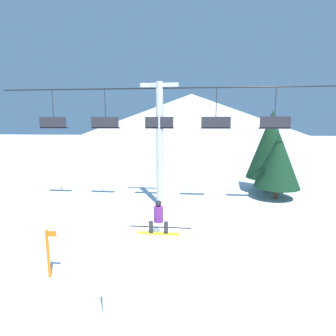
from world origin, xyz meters
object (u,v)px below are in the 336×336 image
object	(u,v)px
snowboarder	(158,218)
snow_ramp	(154,266)
trail_marker	(48,252)
pine_tree_near	(278,161)

from	to	relation	value
snowboarder	snow_ramp	bearing A→B (deg)	-91.58
trail_marker	pine_tree_near	bearing A→B (deg)	45.10
snow_ramp	pine_tree_near	bearing A→B (deg)	57.02
snowboarder	pine_tree_near	world-z (taller)	pine_tree_near
snow_ramp	snowboarder	bearing A→B (deg)	88.42
snow_ramp	snowboarder	world-z (taller)	snowboarder
snow_ramp	pine_tree_near	size ratio (longest dim) A/B	0.69
snowboarder	pine_tree_near	bearing A→B (deg)	54.71
snowboarder	trail_marker	distance (m)	4.01
snow_ramp	trail_marker	distance (m)	3.74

